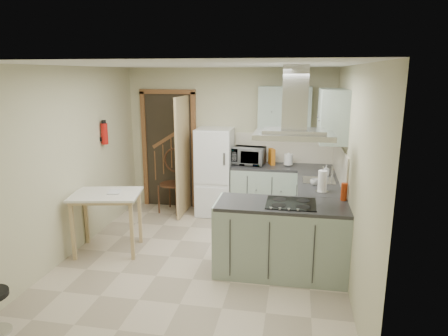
% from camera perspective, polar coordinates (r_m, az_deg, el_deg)
% --- Properties ---
extents(floor, '(4.20, 4.20, 0.00)m').
position_cam_1_polar(floor, '(5.44, -3.05, -12.89)').
color(floor, '#C6B49A').
rests_on(floor, ground).
extents(ceiling, '(4.20, 4.20, 0.00)m').
position_cam_1_polar(ceiling, '(4.87, -3.43, 14.48)').
color(ceiling, silver).
rests_on(ceiling, back_wall).
extents(back_wall, '(3.60, 0.00, 3.60)m').
position_cam_1_polar(back_wall, '(7.03, 0.77, 3.93)').
color(back_wall, '#C1BC96').
rests_on(back_wall, floor).
extents(left_wall, '(0.00, 4.20, 4.20)m').
position_cam_1_polar(left_wall, '(5.70, -21.12, 0.78)').
color(left_wall, '#C1BC96').
rests_on(left_wall, floor).
extents(right_wall, '(0.00, 4.20, 4.20)m').
position_cam_1_polar(right_wall, '(4.92, 17.62, -0.83)').
color(right_wall, '#C1BC96').
rests_on(right_wall, floor).
extents(doorway, '(1.10, 0.12, 2.10)m').
position_cam_1_polar(doorway, '(7.30, -7.84, 2.56)').
color(doorway, brown).
rests_on(doorway, floor).
extents(fridge, '(0.60, 0.60, 1.50)m').
position_cam_1_polar(fridge, '(6.88, -1.31, -0.54)').
color(fridge, white).
rests_on(fridge, floor).
extents(counter_back, '(1.08, 0.60, 0.90)m').
position_cam_1_polar(counter_back, '(6.84, 5.79, -3.29)').
color(counter_back, '#9EB2A0').
rests_on(counter_back, floor).
extents(counter_right, '(0.60, 1.95, 0.90)m').
position_cam_1_polar(counter_right, '(6.19, 13.09, -5.38)').
color(counter_right, '#9EB2A0').
rests_on(counter_right, floor).
extents(splashback, '(1.68, 0.02, 0.50)m').
position_cam_1_polar(splashback, '(6.94, 8.59, 2.83)').
color(splashback, beige).
rests_on(splashback, counter_back).
extents(wall_cabinet_back, '(0.85, 0.35, 0.70)m').
position_cam_1_polar(wall_cabinet_back, '(6.69, 8.67, 8.48)').
color(wall_cabinet_back, '#9EB2A0').
rests_on(wall_cabinet_back, back_wall).
extents(wall_cabinet_right, '(0.35, 0.90, 0.70)m').
position_cam_1_polar(wall_cabinet_right, '(5.63, 15.24, 7.27)').
color(wall_cabinet_right, '#9EB2A0').
rests_on(wall_cabinet_right, right_wall).
extents(peninsula, '(1.55, 0.65, 0.90)m').
position_cam_1_polar(peninsula, '(4.96, 8.17, -9.97)').
color(peninsula, '#9EB2A0').
rests_on(peninsula, floor).
extents(hob, '(0.58, 0.50, 0.01)m').
position_cam_1_polar(hob, '(4.80, 9.55, -5.01)').
color(hob, black).
rests_on(hob, peninsula).
extents(extractor_hood, '(0.90, 0.55, 0.10)m').
position_cam_1_polar(extractor_hood, '(4.61, 9.94, 4.64)').
color(extractor_hood, silver).
rests_on(extractor_hood, ceiling).
extents(sink, '(0.45, 0.40, 0.01)m').
position_cam_1_polar(sink, '(5.89, 13.39, -1.73)').
color(sink, silver).
rests_on(sink, counter_right).
extents(fire_extinguisher, '(0.10, 0.10, 0.32)m').
position_cam_1_polar(fire_extinguisher, '(6.40, -16.71, 4.70)').
color(fire_extinguisher, '#B2140F').
rests_on(fire_extinguisher, left_wall).
extents(drop_leaf_table, '(1.00, 0.82, 0.83)m').
position_cam_1_polar(drop_leaf_table, '(5.73, -16.25, -7.47)').
color(drop_leaf_table, tan).
rests_on(drop_leaf_table, floor).
extents(bentwood_chair, '(0.54, 0.54, 1.01)m').
position_cam_1_polar(bentwood_chair, '(7.07, -7.36, -2.30)').
color(bentwood_chair, '#432E16').
rests_on(bentwood_chair, floor).
extents(microwave, '(0.57, 0.42, 0.29)m').
position_cam_1_polar(microwave, '(6.75, 3.56, 1.75)').
color(microwave, black).
rests_on(microwave, counter_back).
extents(kettle, '(0.20, 0.20, 0.22)m').
position_cam_1_polar(kettle, '(6.72, 9.18, 1.23)').
color(kettle, silver).
rests_on(kettle, counter_back).
extents(cereal_box, '(0.13, 0.19, 0.27)m').
position_cam_1_polar(cereal_box, '(6.77, 6.83, 1.62)').
color(cereal_box, '#C56A17').
rests_on(cereal_box, counter_back).
extents(soap_bottle, '(0.09, 0.09, 0.16)m').
position_cam_1_polar(soap_bottle, '(6.20, 14.38, -0.31)').
color(soap_bottle, '#B1AFBC').
rests_on(soap_bottle, counter_right).
extents(paper_towel, '(0.12, 0.12, 0.29)m').
position_cam_1_polar(paper_towel, '(5.32, 13.89, -1.80)').
color(paper_towel, white).
rests_on(paper_towel, counter_right).
extents(cup, '(0.14, 0.14, 0.08)m').
position_cam_1_polar(cup, '(5.65, 12.75, -1.97)').
color(cup, silver).
rests_on(cup, counter_right).
extents(red_bottle, '(0.09, 0.09, 0.22)m').
position_cam_1_polar(red_bottle, '(5.05, 16.76, -3.27)').
color(red_bottle, '#B1350F').
rests_on(red_bottle, peninsula).
extents(book, '(0.21, 0.25, 0.10)m').
position_cam_1_polar(book, '(5.61, -16.23, -2.93)').
color(book, brown).
rests_on(book, drop_leaf_table).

